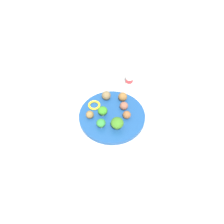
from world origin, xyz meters
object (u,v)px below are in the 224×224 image
broccoli_floret_far_rim (101,123)px  meatball_front_left (124,106)px  plate (112,116)px  knife (85,166)px  napkin (90,166)px  fork (94,168)px  meatball_center (90,115)px  meatball_far_rim (127,115)px  meatball_back_right (123,97)px  broccoli_floret_center (103,111)px  pepper_ring_back_left (94,105)px  yogurt_bottle (129,79)px  meatball_back_left (106,96)px  broccoli_floret_front_right (117,123)px

broccoli_floret_far_rim → meatball_front_left: (-0.11, 0.07, -0.01)m
plate → knife: plate is taller
napkin → knife: 0.02m
fork → knife: bearing=-94.1°
meatball_center → meatball_front_left: (-0.07, 0.13, 0.00)m
meatball_far_rim → meatball_back_right: (-0.10, -0.03, 0.00)m
broccoli_floret_center → knife: size_ratio=0.31×
meatball_center → napkin: bearing=14.8°
broccoli_floret_far_rim → pepper_ring_back_left: size_ratio=0.76×
meatball_back_right → broccoli_floret_center: bearing=-32.9°
meatball_center → pepper_ring_back_left: 0.07m
meatball_back_right → broccoli_floret_far_rim: bearing=-19.8°
meatball_back_right → yogurt_bottle: (-0.12, 0.01, -0.00)m
napkin → yogurt_bottle: 0.46m
meatball_center → broccoli_floret_center: bearing=113.7°
fork → yogurt_bottle: size_ratio=1.61×
fork → meatball_front_left: bearing=169.0°
napkin → meatball_front_left: bearing=165.4°
meatball_back_left → knife: (0.33, -0.01, -0.03)m
meatball_center → meatball_front_left: size_ratio=0.93×
broccoli_floret_center → meatball_center: broccoli_floret_center is taller
meatball_front_left → knife: bearing=-17.7°
fork → plate: bearing=176.6°
broccoli_floret_center → fork: 0.25m
broccoli_floret_center → yogurt_bottle: (-0.22, 0.08, -0.01)m
meatball_front_left → fork: (0.29, -0.06, -0.03)m
meatball_center → meatball_back_right: meatball_back_right is taller
pepper_ring_back_left → napkin: size_ratio=0.32×
broccoli_floret_far_rim → broccoli_floret_front_right: bearing=95.2°
meatball_far_rim → meatball_center: size_ratio=1.02×
broccoli_floret_center → meatball_front_left: broccoli_floret_center is taller
meatball_front_left → napkin: size_ratio=0.21×
pepper_ring_back_left → broccoli_floret_far_rim: bearing=28.1°
broccoli_floret_far_rim → meatball_far_rim: 0.12m
meatball_back_right → meatball_center: bearing=-43.1°
broccoli_floret_center → napkin: (0.23, 0.01, -0.04)m
knife → yogurt_bottle: size_ratio=1.93×
broccoli_floret_far_rim → pepper_ring_back_left: 0.12m
broccoli_floret_far_rim → meatball_far_rim: size_ratio=1.22×
meatball_center → meatball_back_right: (-0.12, 0.12, 0.00)m
napkin → broccoli_floret_center: bearing=-178.5°
meatball_far_rim → yogurt_bottle: bearing=-173.7°
meatball_far_rim → yogurt_bottle: (-0.21, -0.02, 0.00)m
yogurt_bottle → broccoli_floret_far_rim: bearing=-13.8°
plate → meatball_far_rim: bearing=88.5°
plate → broccoli_floret_far_rim: 0.08m
broccoli_floret_front_right → knife: broccoli_floret_front_right is taller
meatball_front_left → knife: 0.31m
broccoli_floret_front_right → meatball_back_right: bearing=-178.0°
broccoli_floret_center → yogurt_bottle: size_ratio=0.59×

